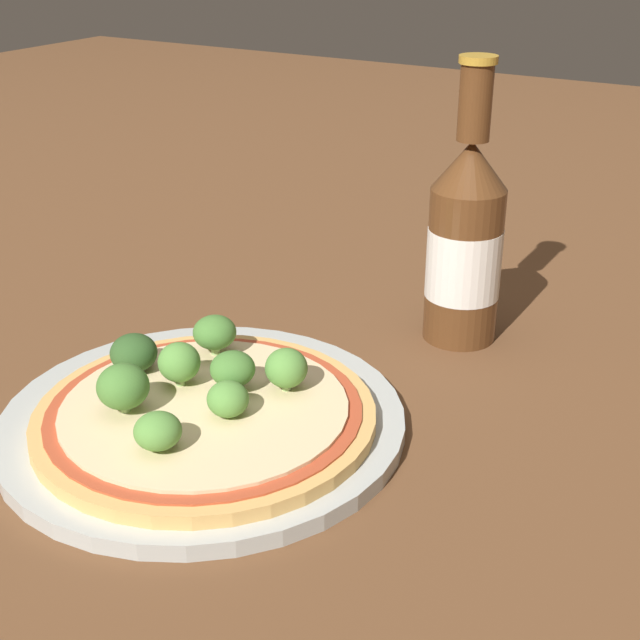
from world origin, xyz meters
TOP-DOWN VIEW (x-y plane):
  - ground_plane at (0.00, 0.00)m, footprint 3.00×3.00m
  - plate at (-0.01, -0.02)m, footprint 0.29×0.29m
  - pizza at (-0.01, -0.03)m, footprint 0.24×0.24m
  - broccoli_floret_0 at (-0.00, -0.00)m, footprint 0.03×0.03m
  - broccoli_floret_1 at (0.01, -0.04)m, footprint 0.03×0.03m
  - broccoli_floret_2 at (0.03, -0.07)m, footprint 0.03×0.03m
  - broccoli_floret_3 at (0.00, 0.04)m, footprint 0.04×0.04m
  - broccoli_floret_4 at (-0.02, -0.06)m, footprint 0.03×0.03m
  - broccoli_floret_5 at (-0.07, -0.04)m, footprint 0.03×0.03m
  - broccoli_floret_6 at (0.05, 0.01)m, footprint 0.03×0.03m
  - broccoli_floret_7 at (-0.05, 0.01)m, footprint 0.04×0.04m
  - beer_bottle at (0.23, -0.12)m, footprint 0.06×0.06m

SIDE VIEW (x-z plane):
  - ground_plane at x=0.00m, z-range 0.00..0.00m
  - plate at x=-0.01m, z-range 0.00..0.01m
  - pizza at x=-0.01m, z-range 0.01..0.03m
  - broccoli_floret_4 at x=-0.02m, z-range 0.03..0.05m
  - broccoli_floret_5 at x=-0.07m, z-range 0.03..0.05m
  - broccoli_floret_3 at x=0.00m, z-range 0.03..0.05m
  - broccoli_floret_2 at x=0.03m, z-range 0.03..0.06m
  - broccoli_floret_1 at x=0.01m, z-range 0.03..0.06m
  - broccoli_floret_0 at x=0.00m, z-range 0.03..0.06m
  - broccoli_floret_6 at x=0.05m, z-range 0.03..0.06m
  - broccoli_floret_7 at x=-0.05m, z-range 0.03..0.06m
  - beer_bottle at x=0.23m, z-range -0.03..0.21m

